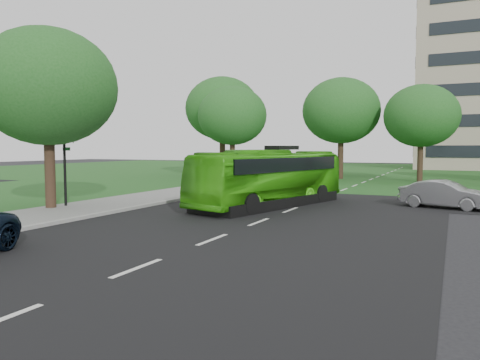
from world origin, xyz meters
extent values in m
plane|color=black|center=(0.00, 0.00, 0.00)|extent=(160.00, 160.00, 0.00)
cube|color=black|center=(0.00, 20.00, 0.01)|extent=(14.00, 120.00, 0.01)
cube|color=black|center=(0.00, 14.00, 0.01)|extent=(80.00, 12.00, 0.01)
cube|color=silver|center=(0.00, 15.00, 0.02)|extent=(0.15, 90.00, 0.01)
cube|color=#1D551C|center=(0.00, 45.00, 0.01)|extent=(120.00, 60.00, 0.01)
cube|color=black|center=(1.95, 62.00, 12.50)|extent=(0.10, 18.40, 23.00)
cylinder|color=black|center=(-12.94, 26.50, 1.72)|extent=(0.52, 0.52, 3.44)
ellipsoid|color=#1F551C|center=(-12.94, 26.50, 6.17)|extent=(6.83, 6.83, 5.80)
cylinder|color=black|center=(-2.86, 29.60, 1.80)|extent=(0.54, 0.54, 3.59)
ellipsoid|color=#1F551C|center=(-2.86, 29.60, 6.55)|extent=(7.39, 7.39, 6.28)
cylinder|color=black|center=(4.39, 28.50, 1.61)|extent=(0.49, 0.49, 3.23)
ellipsoid|color=#1F551C|center=(4.39, 28.50, 5.80)|extent=(6.42, 6.42, 5.45)
cylinder|color=black|center=(-15.88, 30.09, 2.03)|extent=(0.61, 0.61, 4.07)
ellipsoid|color=#1F551C|center=(-15.88, 30.09, 7.26)|extent=(7.98, 7.98, 6.78)
cylinder|color=black|center=(-10.50, 1.15, 1.65)|extent=(0.50, 0.50, 3.29)
ellipsoid|color=#1F551C|center=(-10.50, 1.15, 5.91)|extent=(6.54, 6.54, 5.56)
imported|color=#39AD13|center=(-1.50, 7.19, 1.46)|extent=(5.09, 10.76, 2.92)
imported|color=#9F9FA4|center=(6.76, 10.00, 0.70)|extent=(4.48, 2.50, 1.40)
cylinder|color=black|center=(-10.41, 2.00, 2.32)|extent=(0.13, 0.13, 4.63)
cylinder|color=black|center=(-10.08, 2.00, 4.17)|extent=(0.65, 0.07, 0.07)
imported|color=black|center=(-9.85, 2.00, 3.71)|extent=(0.21, 0.23, 0.93)
cube|color=#195926|center=(-10.27, 2.00, 2.96)|extent=(0.46, 0.04, 0.17)
camera|label=1|loc=(7.17, -15.39, 3.04)|focal=35.00mm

